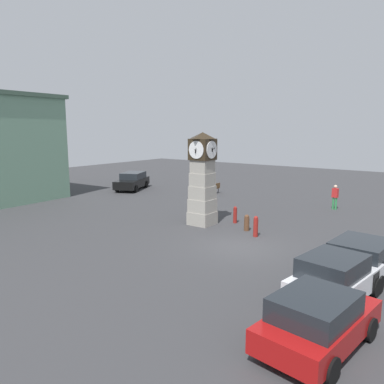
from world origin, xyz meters
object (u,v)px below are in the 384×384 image
Objects in this scene: clock_tower at (202,180)px; car_silver_hatch at (132,181)px; bench at (213,188)px; car_navy_sedan at (318,320)px; bollard_near_tower at (235,215)px; car_near_tower at (335,278)px; car_by_building at (362,257)px; pedestrian_near_bench at (335,195)px; bollard_far_row at (256,226)px; bollard_mid_row at (247,222)px.

car_silver_hatch is (6.69, 12.60, -1.84)m from clock_tower.
car_navy_sedan is at bearing -140.14° from bench.
bollard_near_tower is 10.47m from car_near_tower.
clock_tower is at bearing 58.66° from car_near_tower.
car_by_building is at bearing -129.25° from bench.
bench is (2.42, -7.42, -0.27)m from car_silver_hatch.
car_by_building is at bearing -113.38° from car_silver_hatch.
car_by_building is 0.87× the size of car_silver_hatch.
pedestrian_near_bench is (7.44, -3.69, 0.49)m from bollard_near_tower.
car_near_tower is 2.52× the size of bench.
car_near_tower is (3.01, 0.42, 0.03)m from car_navy_sedan.
car_navy_sedan is (-8.16, -5.89, 0.20)m from bollard_far_row.
bollard_near_tower is 10.15m from bench.
bollard_mid_row is 0.52× the size of pedestrian_near_bench.
car_navy_sedan is at bearing -140.70° from bollard_near_tower.
car_silver_hatch is (9.53, 22.04, 0.05)m from car_by_building.
car_near_tower is 2.78m from car_by_building.
car_silver_hatch is at bearing 96.93° from pedestrian_near_bench.
bollard_far_row is at bearing -137.05° from bench.
bollard_mid_row is at bearing 164.77° from pedestrian_near_bench.
car_by_building is (-3.15, -6.65, 0.29)m from bollard_mid_row.
car_silver_hatch is at bearing 108.06° from bench.
car_near_tower is (-7.01, -7.78, 0.28)m from bollard_near_tower.
bollard_far_row is (-0.77, -0.94, 0.10)m from bollard_mid_row.
car_navy_sedan is 23.09m from bench.
bollard_far_row is 7.52m from car_near_tower.
car_near_tower is at bearing -121.34° from clock_tower.
car_near_tower is 0.82× the size of car_silver_hatch.
car_by_building is at bearing -117.85° from bollard_near_tower.
car_silver_hatch reaches higher than bollard_mid_row.
bench is (14.71, 14.38, -0.27)m from car_near_tower.
bollard_far_row is at bearing -96.95° from clock_tower.
bollard_near_tower is at bearing 51.45° from bollard_mid_row.
clock_tower is 10.69m from bench.
clock_tower is 1.33× the size of car_near_tower.
pedestrian_near_bench is at bearing -15.23° from bollard_mid_row.
car_by_building is 18.88m from bench.
car_near_tower is 0.94× the size of car_by_building.
car_navy_sedan is 0.95× the size of car_by_building.
bollard_mid_row is 0.56× the size of bench.
car_navy_sedan is 2.35× the size of pedestrian_near_bench.
car_navy_sedan reaches higher than bollard_near_tower.
bollard_near_tower is at bearing 153.61° from pedestrian_near_bench.
car_navy_sedan is at bearing -172.07° from car_near_tower.
car_navy_sedan is at bearing -142.58° from bollard_mid_row.
car_by_building is (2.77, -0.24, -0.04)m from car_near_tower.
pedestrian_near_bench is at bearing -30.02° from clock_tower.
bench is at bearing 88.52° from pedestrian_near_bench.
car_navy_sedan reaches higher than bollard_mid_row.
bench is at bearing 29.62° from clock_tower.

